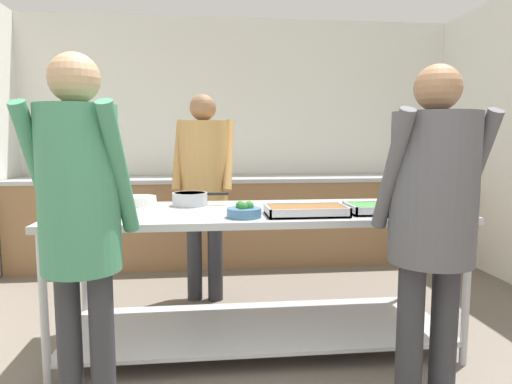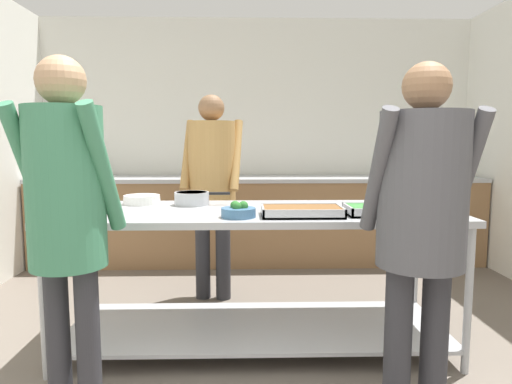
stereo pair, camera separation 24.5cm
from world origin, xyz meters
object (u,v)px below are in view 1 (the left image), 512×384
Objects in this scene: plate_stack at (138,201)px; serving_tray_roast at (380,209)px; sauce_pan at (190,199)px; cook_behind_counter at (204,176)px; water_bottle at (71,165)px; broccoli_bowl at (244,212)px; serving_tray_vegetables at (306,211)px; guest_serving_left at (433,207)px; guest_serving_right at (80,206)px.

serving_tray_roast is at bearing -18.11° from plate_stack.
sauce_pan reaches higher than plate_stack.
cook_behind_counter is at bearing 53.86° from plate_stack.
water_bottle is (-2.42, 2.29, 0.15)m from serving_tray_roast.
serving_tray_roast is at bearing -45.99° from cook_behind_counter.
water_bottle is (-1.60, 2.37, 0.14)m from broccoli_bowl.
plate_stack is at bearing 140.03° from broccoli_bowl.
serving_tray_roast is 3.34m from water_bottle.
water_bottle is at bearing 138.62° from cook_behind_counter.
plate_stack is 1.15m from serving_tray_vegetables.
sauce_pan is at bearing -9.35° from plate_stack.
cook_behind_counter is (-1.05, 1.71, 0.02)m from guest_serving_left.
sauce_pan is 0.22× the size of cook_behind_counter.
sauce_pan is at bearing 145.92° from serving_tray_vegetables.
serving_tray_vegetables is at bearing -49.82° from water_bottle.
broccoli_bowl reaches higher than sauce_pan.
cook_behind_counter is at bearing 117.93° from serving_tray_vegetables.
plate_stack is 0.75m from cook_behind_counter.
plate_stack reaches higher than serving_tray_roast.
serving_tray_vegetables is 1.27m from cook_behind_counter.
guest_serving_right is (-1.56, -0.63, 0.13)m from serving_tray_roast.
broccoli_bowl is at bearing -173.69° from serving_tray_vegetables.
serving_tray_roast is at bearing 5.04° from broccoli_bowl.
cook_behind_counter is at bearing 82.32° from sauce_pan.
guest_serving_left is at bearing -89.65° from serving_tray_roast.
broccoli_bowl is (0.32, -0.50, -0.01)m from sauce_pan.
sauce_pan is 0.67m from cook_behind_counter.
plate_stack is 0.68× the size of sauce_pan.
broccoli_bowl is at bearing 36.70° from guest_serving_right.
cook_behind_counter reaches higher than sauce_pan.
plate_stack is 0.66× the size of serving_tray_roast.
broccoli_bowl is 1.00m from guest_serving_left.
plate_stack is at bearing 170.65° from sauce_pan.
guest_serving_right reaches higher than plate_stack.
guest_serving_right is at bearing -158.18° from serving_tray_roast.
plate_stack is at bearing -126.14° from cook_behind_counter.
broccoli_bowl is 2.86m from water_bottle.
cook_behind_counter reaches higher than plate_stack.
guest_serving_left is (1.14, -1.05, 0.08)m from sauce_pan.
serving_tray_roast is (1.14, -0.43, -0.02)m from sauce_pan.
cook_behind_counter reaches higher than serving_tray_vegetables.
guest_serving_left reaches higher than serving_tray_roast.
water_bottle is at bearing 117.32° from plate_stack.
broccoli_bowl is 0.42× the size of serving_tray_vegetables.
sauce_pan is 0.22× the size of guest_serving_right.
water_bottle is at bearing 136.54° from serving_tray_roast.
serving_tray_vegetables is at bearing -175.98° from serving_tray_roast.
serving_tray_vegetables is (0.68, -0.46, -0.02)m from sauce_pan.
guest_serving_right is 1.00× the size of cook_behind_counter.
plate_stack is at bearing 86.10° from guest_serving_right.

